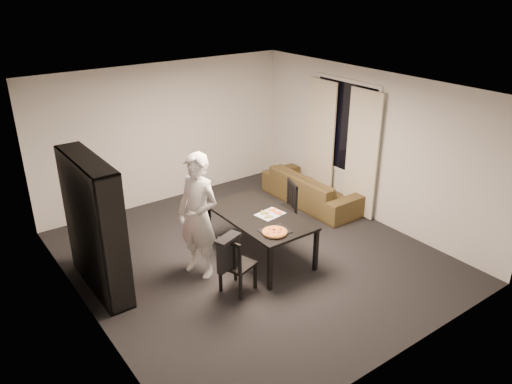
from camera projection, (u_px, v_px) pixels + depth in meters
room at (252, 179)px, 7.21m from camera, size 5.01×5.51×2.61m
window_pane at (345, 127)px, 8.91m from camera, size 0.02×1.40×1.60m
window_frame at (345, 127)px, 8.91m from camera, size 0.03×1.52×1.72m
curtain_left at (362, 154)px, 8.63m from camera, size 0.03×0.70×2.25m
curtain_right at (321, 140)px, 9.39m from camera, size 0.03×0.70×2.25m
bookshelf at (95, 226)px, 6.63m from camera, size 0.35×1.50×1.90m
dining_table at (260, 219)px, 7.49m from camera, size 0.94×1.69×0.70m
chair_left at (234, 262)px, 6.67m from camera, size 0.50×0.50×0.86m
chair_right at (286, 205)px, 8.20m from camera, size 0.56×0.56×0.93m
draped_jacket at (228, 251)px, 6.49m from camera, size 0.41×0.28×0.47m
person at (198, 216)px, 6.97m from camera, size 0.65×0.78×1.83m
baking_tray at (275, 231)px, 7.00m from camera, size 0.42×0.35×0.01m
pepperoni_pizza at (275, 232)px, 6.93m from camera, size 0.35×0.35×0.03m
kitchen_towel at (270, 214)px, 7.49m from camera, size 0.44×0.36×0.01m
pizza_slices at (271, 213)px, 7.50m from camera, size 0.45×0.41×0.01m
sofa at (312, 188)px, 9.41m from camera, size 0.81×2.08×0.61m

